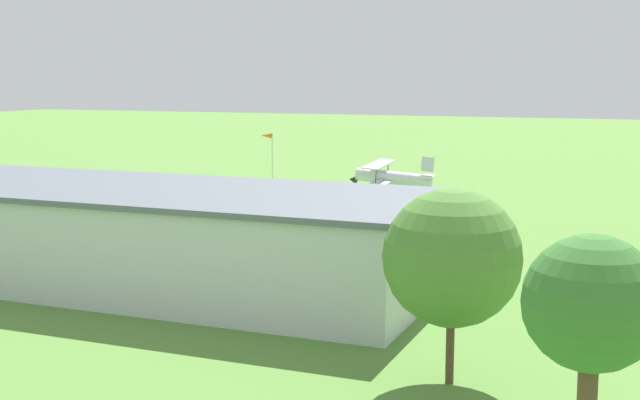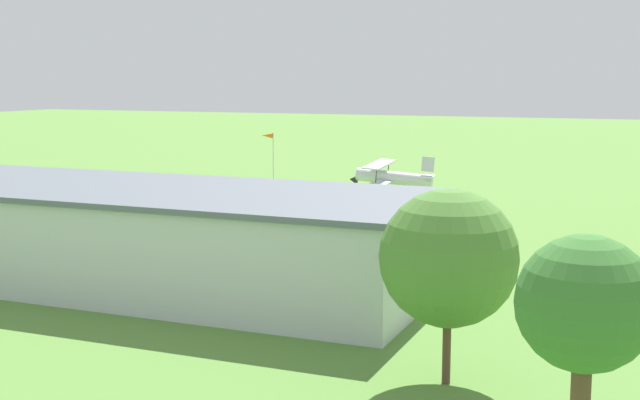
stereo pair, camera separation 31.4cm
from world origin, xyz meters
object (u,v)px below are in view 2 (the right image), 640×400
at_px(person_by_parked_cars, 30,214).
at_px(windsock, 268,141).
at_px(biplane, 391,177).
at_px(person_near_hangar_door, 28,221).
at_px(person_watching_takeoff, 83,217).
at_px(person_walking_on_apron, 410,243).
at_px(hangar, 127,234).
at_px(tree_behind_hangar_left, 449,258).
at_px(person_crossing_taxiway, 478,245).
at_px(tree_behind_hangar_right, 585,307).

bearing_deg(person_by_parked_cars, windsock, -120.84).
relative_size(biplane, person_near_hangar_door, 4.80).
relative_size(person_watching_takeoff, person_walking_on_apron, 1.00).
distance_m(hangar, windsock, 39.13).
distance_m(biplane, tree_behind_hangar_left, 39.38).
distance_m(tree_behind_hangar_left, windsock, 58.05).
xyz_separation_m(person_crossing_taxiway, person_watching_takeoff, (35.48, 0.25, -0.04)).
xyz_separation_m(biplane, person_watching_takeoff, (25.64, 10.02, -3.63)).
xyz_separation_m(hangar, person_crossing_taxiway, (-19.62, -16.48, -2.32)).
relative_size(biplane, person_watching_takeoff, 5.31).
relative_size(biplane, windsock, 1.19).
bearing_deg(person_crossing_taxiway, person_watching_takeoff, 0.40).
distance_m(hangar, tree_behind_hangar_left, 25.98).
height_order(hangar, tree_behind_hangar_right, tree_behind_hangar_right).
xyz_separation_m(person_near_hangar_door, windsock, (-10.70, -26.07, 5.36)).
distance_m(tree_behind_hangar_right, tree_behind_hangar_left, 12.02).
height_order(person_watching_takeoff, windsock, windsock).
bearing_deg(tree_behind_hangar_right, windsock, -57.40).
distance_m(person_near_hangar_door, tree_behind_hangar_left, 48.08).
distance_m(person_watching_takeoff, windsock, 24.05).
xyz_separation_m(biplane, person_by_parked_cars, (31.03, 10.56, -3.60)).
bearing_deg(hangar, tree_behind_hangar_left, 155.79).
bearing_deg(tree_behind_hangar_left, person_watching_takeoff, -34.23).
bearing_deg(person_walking_on_apron, person_by_parked_cars, -0.43).
bearing_deg(biplane, person_by_parked_cars, 18.80).
bearing_deg(biplane, hangar, 69.57).
xyz_separation_m(hangar, person_walking_on_apron, (-14.64, -15.42, -2.36)).
relative_size(person_near_hangar_door, windsock, 0.25).
height_order(tree_behind_hangar_right, tree_behind_hangar_left, tree_behind_hangar_right).
bearing_deg(person_by_parked_cars, person_walking_on_apron, 179.57).
height_order(person_by_parked_cars, windsock, windsock).
height_order(person_walking_on_apron, tree_behind_hangar_right, tree_behind_hangar_right).
distance_m(person_walking_on_apron, windsock, 32.45).
xyz_separation_m(hangar, person_near_hangar_door, (18.50, -12.15, -2.27)).
distance_m(person_watching_takeoff, person_near_hangar_door, 4.86).
distance_m(person_crossing_taxiway, tree_behind_hangar_right, 39.09).
bearing_deg(person_watching_takeoff, person_by_parked_cars, 5.72).
bearing_deg(tree_behind_hangar_right, biplane, -66.81).
bearing_deg(person_near_hangar_door, person_walking_on_apron, -174.36).
height_order(biplane, windsock, windsock).
height_order(person_watching_takeoff, person_near_hangar_door, person_near_hangar_door).
height_order(person_near_hangar_door, windsock, windsock).
bearing_deg(hangar, person_crossing_taxiway, -139.97).
bearing_deg(person_walking_on_apron, person_near_hangar_door, 5.64).
relative_size(person_by_parked_cars, person_walking_on_apron, 1.04).
distance_m(biplane, person_near_hangar_door, 31.80).
height_order(hangar, person_by_parked_cars, hangar).
distance_m(tree_behind_hangar_right, windsock, 70.02).
distance_m(biplane, person_watching_takeoff, 27.77).
distance_m(person_watching_takeoff, person_by_parked_cars, 5.41).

